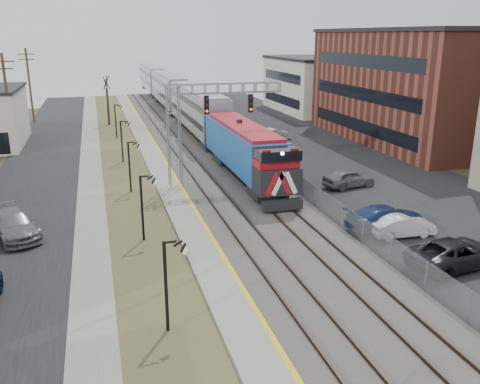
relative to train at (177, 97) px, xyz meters
name	(u,v)px	position (x,y,z in m)	size (l,w,h in m)	color
street_west	(37,176)	(-17.00, -29.47, -2.90)	(7.00, 120.00, 0.04)	black
sidewalk	(91,172)	(-12.50, -29.47, -2.88)	(2.00, 120.00, 0.08)	gray
grass_median	(125,170)	(-9.50, -29.47, -2.89)	(4.00, 120.00, 0.06)	#4D4E29
platform	(159,167)	(-6.50, -29.47, -2.80)	(2.00, 120.00, 0.24)	gray
ballast_bed	(212,163)	(-1.50, -29.47, -2.82)	(8.00, 120.00, 0.20)	#595651
parking_lot	(328,156)	(10.50, -29.47, -2.90)	(16.00, 120.00, 0.04)	black
platform_edge	(168,165)	(-5.62, -29.47, -2.67)	(0.24, 120.00, 0.01)	gold
track_near	(191,163)	(-3.50, -29.47, -2.64)	(1.58, 120.00, 0.15)	#2D2119
track_far	(227,161)	(0.00, -29.47, -2.64)	(1.58, 120.00, 0.15)	#2D2119
train	(177,97)	(0.00, 0.00, 0.00)	(3.00, 85.85, 5.33)	#13509C
signal_gantry	(196,118)	(-4.28, -36.48, 2.67)	(9.00, 1.07, 8.15)	gray
lampposts	(142,207)	(-9.50, -46.19, -0.92)	(0.14, 62.14, 4.00)	black
fence	(254,153)	(2.70, -29.47, -2.12)	(0.04, 120.00, 1.60)	gray
bare_trees	(24,138)	(-18.16, -25.56, -0.22)	(12.30, 42.30, 5.95)	#382D23
car_lot_b	(402,226)	(5.57, -50.07, -2.26)	(1.39, 3.99, 1.31)	silver
car_lot_c	(456,254)	(5.85, -54.55, -2.17)	(2.50, 5.42, 1.51)	black
car_lot_d	(386,218)	(5.23, -48.80, -2.16)	(2.12, 5.22, 1.52)	navy
car_lot_e	(349,178)	(7.36, -39.80, -2.18)	(1.74, 4.33, 1.47)	slate
car_lot_f	(266,139)	(6.09, -22.88, -2.13)	(1.68, 4.81, 1.58)	#0D4418
car_street_b	(12,225)	(-17.01, -43.74, -2.14)	(2.19, 5.39, 1.56)	slate
car_lot_g	(274,135)	(7.83, -20.53, -2.22)	(1.49, 4.27, 1.41)	silver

